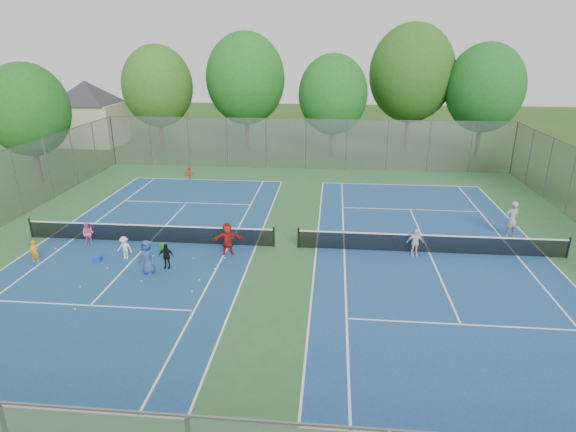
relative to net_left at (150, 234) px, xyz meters
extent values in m
plane|color=#274A17|center=(7.00, 0.00, -0.46)|extent=(120.00, 120.00, 0.00)
cube|color=#2C5E31|center=(7.00, 0.00, -0.45)|extent=(32.00, 32.00, 0.01)
cube|color=navy|center=(0.00, 0.00, -0.44)|extent=(10.97, 23.77, 0.01)
cube|color=navy|center=(14.00, 0.00, -0.44)|extent=(10.97, 23.77, 0.01)
cube|color=black|center=(0.00, 0.00, 0.00)|extent=(12.87, 0.10, 0.91)
cube|color=black|center=(14.00, 0.00, 0.00)|extent=(12.87, 0.10, 0.91)
cube|color=gray|center=(7.00, 16.00, 1.54)|extent=(32.00, 0.10, 4.00)
cube|color=#B7A88C|center=(-15.00, 24.00, 1.54)|extent=(6.00, 5.00, 4.00)
pyramid|color=#2D2D33|center=(-15.00, 24.00, 5.74)|extent=(11.03, 11.03, 2.20)
cylinder|color=#443326|center=(-7.00, 22.00, 1.29)|extent=(0.36, 0.36, 3.50)
ellipsoid|color=#2F601B|center=(-7.00, 22.00, 5.45)|extent=(6.40, 6.40, 7.36)
cylinder|color=#443326|center=(1.00, 23.00, 1.47)|extent=(0.36, 0.36, 3.85)
ellipsoid|color=#1C621C|center=(1.00, 23.00, 6.10)|extent=(7.20, 7.20, 8.28)
cylinder|color=#443326|center=(9.00, 21.00, 1.12)|extent=(0.36, 0.36, 3.15)
ellipsoid|color=#1B601C|center=(9.00, 21.00, 4.95)|extent=(6.00, 6.00, 6.90)
cylinder|color=#443326|center=(16.00, 24.00, 1.65)|extent=(0.36, 0.36, 4.20)
ellipsoid|color=#285719|center=(16.00, 24.00, 6.59)|extent=(7.60, 7.60, 8.74)
cylinder|color=#443326|center=(22.00, 22.00, 1.29)|extent=(0.36, 0.36, 3.50)
ellipsoid|color=#19581D|center=(22.00, 22.00, 5.52)|extent=(6.60, 6.60, 7.59)
cylinder|color=#443326|center=(-12.00, 10.00, 1.12)|extent=(0.36, 0.36, 3.15)
ellipsoid|color=#1C5619|center=(-12.00, 10.00, 4.79)|extent=(5.60, 5.60, 6.44)
cube|color=#1734B1|center=(-1.59, -2.49, -0.32)|extent=(0.34, 0.34, 0.28)
cube|color=#238227|center=(1.12, -1.23, -0.21)|extent=(0.31, 0.31, 0.48)
imported|color=orange|center=(-4.40, -2.86, 0.09)|extent=(0.42, 0.30, 1.09)
imported|color=pink|center=(-2.95, -0.60, 0.14)|extent=(0.60, 0.48, 1.19)
imported|color=silver|center=(-0.42, -2.07, 0.11)|extent=(0.76, 0.49, 1.12)
imported|color=black|center=(1.87, -2.88, 0.14)|extent=(0.71, 0.31, 1.19)
imported|color=navy|center=(1.22, -3.45, 0.33)|extent=(0.89, 0.72, 1.57)
imported|color=maroon|center=(4.30, -1.12, 0.35)|extent=(1.57, 0.85, 1.61)
imported|color=#AB1C18|center=(-1.39, 11.88, 0.06)|extent=(0.72, 0.48, 1.03)
imported|color=gray|center=(18.55, 2.46, 0.53)|extent=(0.81, 0.63, 1.97)
imported|color=silver|center=(13.21, -0.39, 0.22)|extent=(0.82, 0.42, 1.35)
sphere|color=gold|center=(1.23, -4.33, -0.42)|extent=(0.07, 0.07, 0.07)
sphere|color=#D8EB36|center=(0.82, -1.78, -0.42)|extent=(0.07, 0.07, 0.07)
sphere|color=yellow|center=(-1.13, -5.03, -0.42)|extent=(0.07, 0.07, 0.07)
sphere|color=#B2CE30|center=(3.66, -3.97, -0.42)|extent=(0.07, 0.07, 0.07)
sphere|color=yellow|center=(-0.42, -6.76, -0.42)|extent=(0.07, 0.07, 0.07)
sphere|color=#C0DB33|center=(-4.33, -1.38, -0.42)|extent=(0.07, 0.07, 0.07)
sphere|color=#B6DF34|center=(-0.37, -1.50, -0.42)|extent=(0.07, 0.07, 0.07)
sphere|color=#CEF238|center=(3.63, -5.00, -0.42)|extent=(0.07, 0.07, 0.07)
sphere|color=#B9D932|center=(-0.79, -3.22, -0.42)|extent=(0.07, 0.07, 0.07)
sphere|color=#BBE334|center=(4.26, -1.67, -0.42)|extent=(0.07, 0.07, 0.07)
sphere|color=#CCEB36|center=(4.05, -2.83, -0.42)|extent=(0.07, 0.07, 0.07)
sphere|color=#C4D030|center=(2.79, -1.84, -0.42)|extent=(0.07, 0.07, 0.07)
camera|label=1|loc=(9.20, -21.96, 9.16)|focal=30.00mm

